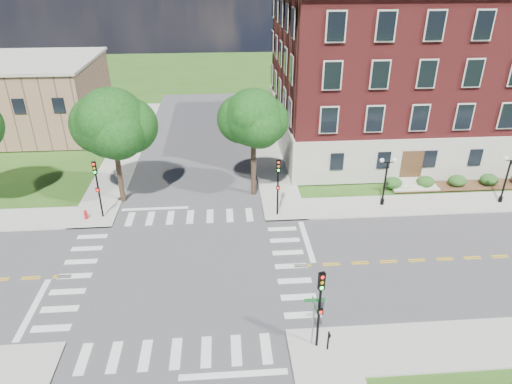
{
  "coord_description": "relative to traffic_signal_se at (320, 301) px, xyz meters",
  "views": [
    {
      "loc": [
        2.9,
        -25.04,
        18.64
      ],
      "look_at": [
        5.18,
        5.01,
        3.2
      ],
      "focal_mm": 32.0,
      "sensor_mm": 36.0,
      "label": 1
    }
  ],
  "objects": [
    {
      "name": "traffic_signal_se",
      "position": [
        0.0,
        0.0,
        0.0
      ],
      "size": [
        0.37,
        0.44,
        4.8
      ],
      "color": "black",
      "rests_on": "ground"
    },
    {
      "name": "traffic_signal_nw",
      "position": [
        -14.52,
        14.92,
        0.0
      ],
      "size": [
        0.35,
        0.4,
        4.8
      ],
      "color": "black",
      "rests_on": "ground"
    },
    {
      "name": "stop_bar_east",
      "position": [
        1.29,
        10.29,
        -3.19
      ],
      "size": [
        0.4,
        5.5,
        0.0
      ],
      "primitive_type": "cube",
      "color": "silver",
      "rests_on": "ground"
    },
    {
      "name": "road_ew",
      "position": [
        -7.51,
        7.29,
        -3.18
      ],
      "size": [
        90.0,
        12.0,
        0.01
      ],
      "primitive_type": "cube",
      "color": "#3D3D3F",
      "rests_on": "ground"
    },
    {
      "name": "secondary_building",
      "position": [
        -29.51,
        37.29,
        1.09
      ],
      "size": [
        20.4,
        15.4,
        8.3
      ],
      "color": "#946C51",
      "rests_on": "ground"
    },
    {
      "name": "street_sign_pole",
      "position": [
        -0.24,
        0.15,
        -0.88
      ],
      "size": [
        1.1,
        1.1,
        3.1
      ],
      "color": "gray",
      "rests_on": "ground"
    },
    {
      "name": "push_button_post",
      "position": [
        0.53,
        -0.32,
        -2.39
      ],
      "size": [
        0.14,
        0.21,
        1.2
      ],
      "color": "black",
      "rests_on": "ground"
    },
    {
      "name": "crosswalk_east",
      "position": [
        -0.31,
        7.29,
        -3.19
      ],
      "size": [
        2.2,
        10.2,
        0.02
      ],
      "primitive_type": null,
      "color": "silver",
      "rests_on": "ground"
    },
    {
      "name": "twin_lamp_east",
      "position": [
        18.81,
        14.89,
        -0.66
      ],
      "size": [
        1.36,
        0.36,
        4.23
      ],
      "color": "black",
      "rests_on": "ground"
    },
    {
      "name": "traffic_signal_ne",
      "position": [
        -0.45,
        14.21,
        0.0
      ],
      "size": [
        0.35,
        0.39,
        4.8
      ],
      "color": "black",
      "rests_on": "ground"
    },
    {
      "name": "sidewalk_nw",
      "position": [
        -22.89,
        22.66,
        -3.13
      ],
      "size": [
        34.0,
        34.0,
        0.12
      ],
      "color": "#9E9B93",
      "rests_on": "ground"
    },
    {
      "name": "sidewalk_ne",
      "position": [
        7.86,
        22.66,
        -3.13
      ],
      "size": [
        34.0,
        34.0,
        0.12
      ],
      "color": "#9E9B93",
      "rests_on": "ground"
    },
    {
      "name": "tree_c",
      "position": [
        -13.4,
        17.68,
        3.82
      ],
      "size": [
        5.67,
        5.67,
        9.74
      ],
      "color": "black",
      "rests_on": "ground"
    },
    {
      "name": "main_building",
      "position": [
        16.48,
        29.28,
        5.15
      ],
      "size": [
        30.6,
        22.4,
        16.5
      ],
      "color": "#A5A391",
      "rests_on": "ground"
    },
    {
      "name": "tree_d",
      "position": [
        -2.1,
        18.11,
        3.85
      ],
      "size": [
        4.8,
        4.8,
        9.36
      ],
      "color": "black",
      "rests_on": "ground"
    },
    {
      "name": "shrub_row",
      "position": [
        19.49,
        18.09,
        -3.19
      ],
      "size": [
        18.0,
        2.0,
        1.3
      ],
      "primitive_type": null,
      "color": "#1A4316",
      "rests_on": "ground"
    },
    {
      "name": "twin_lamp_west",
      "position": [
        8.59,
        15.23,
        -0.66
      ],
      "size": [
        1.36,
        0.36,
        4.23
      ],
      "color": "black",
      "rests_on": "ground"
    },
    {
      "name": "road_ns",
      "position": [
        -7.51,
        7.29,
        -3.18
      ],
      "size": [
        12.0,
        90.0,
        0.01
      ],
      "primitive_type": "cube",
      "color": "#3D3D3F",
      "rests_on": "ground"
    },
    {
      "name": "ground",
      "position": [
        -7.51,
        7.29,
        -3.19
      ],
      "size": [
        160.0,
        160.0,
        0.0
      ],
      "primitive_type": "plane",
      "color": "#295417",
      "rests_on": "ground"
    },
    {
      "name": "fire_hydrant",
      "position": [
        -15.77,
        14.7,
        -2.72
      ],
      "size": [
        0.35,
        0.35,
        0.75
      ],
      "color": "#B40D10",
      "rests_on": "ground"
    }
  ]
}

